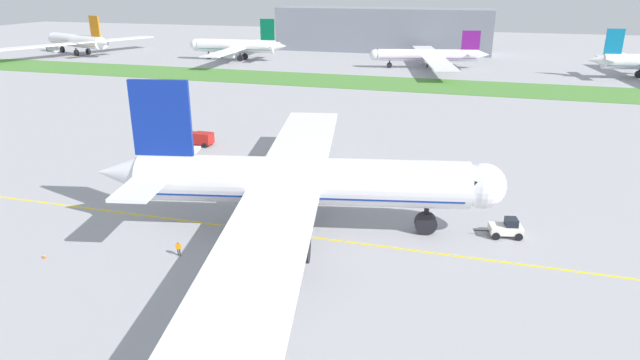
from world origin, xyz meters
The scene contains 12 objects.
ground_plane centered at (0.00, 0.00, 0.00)m, with size 600.00×600.00×0.00m, color #9E9EA3.
apron_taxi_line centered at (0.00, -0.22, 0.00)m, with size 280.00×0.36×0.01m, color yellow.
grass_median_strip centered at (0.00, 106.31, 0.05)m, with size 320.00×24.00×0.10m, color #4C8438.
airliner_foreground centered at (3.30, 1.53, 6.15)m, with size 48.54×76.33×18.13m.
pushback_tug centered at (27.84, 6.70, 1.04)m, with size 5.67×3.18×2.29m.
ground_crew_wingwalker_port centered at (-7.06, -8.81, 1.00)m, with size 0.54×0.39×1.65m.
traffic_cone_near_nose centered at (-20.99, -13.56, 0.28)m, with size 0.36×0.36×0.58m.
service_truck_baggage_loader centered at (-25.57, 31.22, 1.39)m, with size 4.54×2.78×2.46m.
parked_airliner_far_left centered at (-137.91, 137.93, 5.46)m, with size 41.17×65.15×16.10m.
parked_airliner_far_centre centered at (-67.96, 141.02, 5.27)m, with size 38.89×59.83×15.56m.
parked_airliner_far_right centered at (4.77, 141.03, 4.37)m, with size 40.74×65.91×12.87m.
terminal_building centered at (-20.04, 186.34, 9.00)m, with size 91.63×20.00×18.00m, color gray.
Camera 1 is at (23.45, -56.86, 28.68)m, focal length 30.97 mm.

